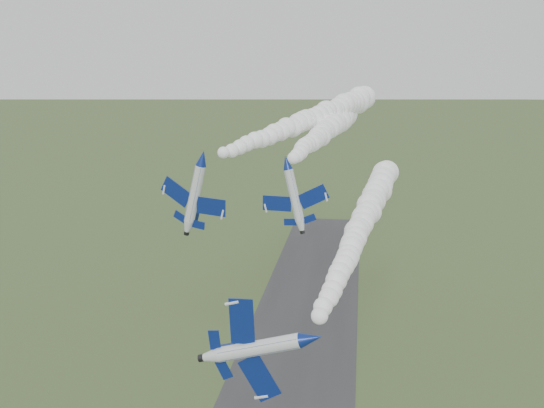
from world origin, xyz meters
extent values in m
cube|color=#2F2F31|center=(0.00, 30.00, 0.02)|extent=(24.00, 260.00, 0.04)
cylinder|color=silver|center=(7.40, -9.59, 31.85)|extent=(2.55, 8.59, 1.88)
cone|color=navy|center=(6.98, -14.91, 31.85)|extent=(2.05, 2.36, 1.88)
cone|color=silver|center=(7.82, -4.47, 31.85)|extent=(2.02, 1.96, 1.88)
cylinder|color=black|center=(7.90, -3.46, 31.85)|extent=(1.00, 0.68, 0.95)
ellipsoid|color=black|center=(7.77, -11.80, 32.01)|extent=(1.48, 2.99, 1.25)
cube|color=navy|center=(6.46, -8.71, 34.70)|extent=(1.65, 2.53, 4.48)
cube|color=navy|center=(8.19, -8.84, 28.91)|extent=(1.65, 2.53, 4.48)
cube|color=navy|center=(7.28, -5.33, 33.39)|extent=(0.76, 1.16, 1.96)
cube|color=navy|center=(8.20, -5.41, 30.30)|extent=(0.76, 1.16, 1.96)
cube|color=navy|center=(8.98, -5.71, 32.22)|extent=(2.28, 1.78, 0.75)
cylinder|color=silver|center=(-10.80, 20.37, 44.17)|extent=(4.44, 8.87, 1.91)
cone|color=navy|center=(-12.46, 15.14, 44.17)|extent=(2.51, 2.75, 1.91)
cone|color=silver|center=(-9.21, 25.41, 44.17)|extent=(2.38, 2.35, 1.91)
cylinder|color=black|center=(-8.90, 26.40, 44.17)|extent=(1.11, 0.88, 0.97)
ellipsoid|color=black|center=(-11.33, 18.20, 44.73)|extent=(2.11, 3.23, 1.27)
cube|color=navy|center=(-13.45, 22.08, 44.84)|extent=(5.17, 3.77, 1.39)
cube|color=navy|center=(-7.73, 20.27, 43.20)|extent=(5.17, 3.77, 1.39)
cube|color=navy|center=(-11.02, 25.01, 44.61)|extent=(2.28, 1.70, 0.64)
cube|color=navy|center=(-7.97, 24.04, 43.74)|extent=(2.28, 1.70, 0.64)
cube|color=navy|center=(-9.23, 24.18, 45.47)|extent=(1.18, 1.80, 2.23)
cylinder|color=silver|center=(1.52, 18.57, 44.12)|extent=(2.04, 7.40, 1.57)
cone|color=navy|center=(1.22, 13.96, 44.12)|extent=(1.69, 2.01, 1.57)
cone|color=silver|center=(1.81, 23.00, 44.12)|extent=(1.67, 1.67, 1.57)
cylinder|color=black|center=(1.86, 23.87, 44.12)|extent=(0.83, 0.57, 0.80)
ellipsoid|color=black|center=(1.29, 16.70, 44.60)|extent=(1.21, 2.57, 1.05)
cube|color=navy|center=(-0.94, 19.43, 43.39)|extent=(4.05, 2.34, 1.04)
cube|color=navy|center=(4.13, 19.10, 44.59)|extent=(4.05, 2.34, 1.04)
cube|color=navy|center=(0.40, 22.31, 43.80)|extent=(1.77, 1.07, 0.48)
cube|color=navy|center=(3.11, 22.13, 44.44)|extent=(1.77, 1.07, 0.48)
cube|color=navy|center=(1.48, 22.03, 45.22)|extent=(0.63, 1.43, 1.89)
camera|label=1|loc=(11.52, -62.61, 57.26)|focal=40.00mm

